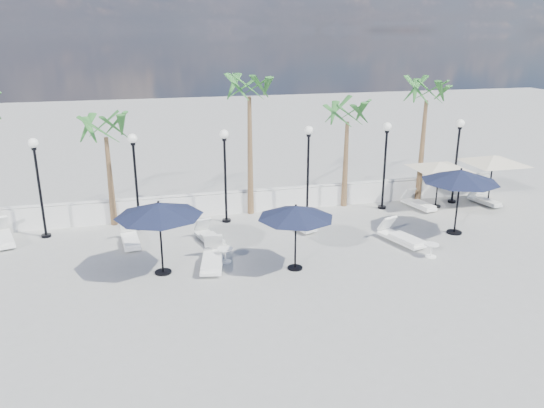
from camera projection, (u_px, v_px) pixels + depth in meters
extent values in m
plane|color=gray|center=(262.00, 293.00, 15.99)|extent=(100.00, 100.00, 0.00)
cube|color=silver|center=(222.00, 204.00, 22.75)|extent=(26.00, 0.30, 0.90)
cube|color=silver|center=(222.00, 192.00, 22.59)|extent=(26.00, 0.12, 0.08)
cylinder|color=black|center=(46.00, 236.00, 20.33)|extent=(0.36, 0.36, 0.10)
cylinder|color=black|center=(40.00, 193.00, 19.80)|extent=(0.10, 0.10, 3.50)
cylinder|color=black|center=(34.00, 149.00, 19.27)|extent=(0.18, 0.18, 0.10)
sphere|color=white|center=(33.00, 143.00, 19.20)|extent=(0.36, 0.36, 0.36)
cylinder|color=black|center=(140.00, 228.00, 21.14)|extent=(0.36, 0.36, 0.10)
cylinder|color=black|center=(137.00, 187.00, 20.61)|extent=(0.10, 0.10, 3.50)
cylinder|color=black|center=(133.00, 144.00, 20.08)|extent=(0.18, 0.18, 0.10)
sphere|color=white|center=(132.00, 138.00, 20.02)|extent=(0.36, 0.36, 0.36)
cylinder|color=black|center=(227.00, 220.00, 21.96)|extent=(0.36, 0.36, 0.10)
cylinder|color=black|center=(225.00, 181.00, 21.43)|extent=(0.10, 0.10, 3.50)
cylinder|color=black|center=(224.00, 139.00, 20.90)|extent=(0.18, 0.18, 0.10)
sphere|color=white|center=(224.00, 134.00, 20.83)|extent=(0.36, 0.36, 0.36)
cylinder|color=black|center=(307.00, 214.00, 22.77)|extent=(0.36, 0.36, 0.10)
cylinder|color=black|center=(308.00, 175.00, 22.24)|extent=(0.10, 0.10, 3.50)
cylinder|color=black|center=(309.00, 135.00, 21.71)|extent=(0.18, 0.18, 0.10)
sphere|color=white|center=(309.00, 130.00, 21.65)|extent=(0.36, 0.36, 0.36)
cylinder|color=black|center=(382.00, 207.00, 23.59)|extent=(0.36, 0.36, 0.10)
cylinder|color=black|center=(384.00, 170.00, 23.06)|extent=(0.10, 0.10, 3.50)
cylinder|color=black|center=(387.00, 132.00, 22.53)|extent=(0.18, 0.18, 0.10)
sphere|color=white|center=(387.00, 127.00, 22.46)|extent=(0.36, 0.36, 0.36)
cylinder|color=black|center=(452.00, 201.00, 24.41)|extent=(0.36, 0.36, 0.10)
cylinder|color=black|center=(456.00, 165.00, 23.88)|extent=(0.10, 0.10, 3.50)
cylinder|color=black|center=(460.00, 128.00, 23.35)|extent=(0.18, 0.18, 0.10)
sphere|color=white|center=(460.00, 123.00, 23.28)|extent=(0.36, 0.36, 0.36)
cone|color=brown|center=(110.00, 182.00, 21.10)|extent=(0.28, 0.28, 3.60)
cone|color=brown|center=(250.00, 157.00, 22.21)|extent=(0.28, 0.28, 5.00)
cone|color=brown|center=(345.00, 165.00, 23.40)|extent=(0.28, 0.28, 3.80)
cone|color=brown|center=(422.00, 151.00, 24.14)|extent=(0.28, 0.28, 4.60)
cube|color=white|center=(3.00, 239.00, 19.68)|extent=(1.22, 2.09, 0.11)
cube|color=white|center=(3.00, 239.00, 19.42)|extent=(0.99, 1.46, 0.11)
cube|color=white|center=(131.00, 241.00, 19.55)|extent=(0.77, 1.80, 0.09)
cube|color=white|center=(131.00, 241.00, 19.31)|extent=(0.67, 1.23, 0.09)
cube|color=white|center=(128.00, 226.00, 20.07)|extent=(0.59, 0.47, 0.55)
cube|color=white|center=(212.00, 262.00, 17.76)|extent=(1.08, 2.14, 0.11)
cube|color=white|center=(212.00, 262.00, 17.46)|extent=(0.90, 1.48, 0.11)
cube|color=white|center=(213.00, 241.00, 18.42)|extent=(0.72, 0.60, 0.64)
cube|color=white|center=(299.00, 225.00, 21.16)|extent=(1.13, 1.84, 0.09)
cube|color=white|center=(302.00, 224.00, 20.94)|extent=(0.91, 1.29, 0.09)
cube|color=white|center=(288.00, 212.00, 21.61)|extent=(0.65, 0.57, 0.54)
cube|color=white|center=(210.00, 239.00, 19.75)|extent=(1.02, 1.86, 0.10)
cube|color=white|center=(212.00, 238.00, 19.51)|extent=(0.84, 1.30, 0.10)
cube|color=white|center=(202.00, 224.00, 20.23)|extent=(0.64, 0.55, 0.55)
cube|color=white|center=(401.00, 239.00, 19.69)|extent=(1.20, 2.06, 0.11)
cube|color=white|center=(407.00, 239.00, 19.44)|extent=(0.98, 1.44, 0.11)
cube|color=white|center=(387.00, 223.00, 20.21)|extent=(0.72, 0.62, 0.61)
cube|color=white|center=(484.00, 202.00, 24.09)|extent=(0.87, 1.66, 0.09)
cube|color=white|center=(489.00, 201.00, 23.88)|extent=(0.73, 1.15, 0.09)
cube|color=white|center=(474.00, 191.00, 24.53)|extent=(0.57, 0.48, 0.49)
cube|color=white|center=(418.00, 205.00, 23.59)|extent=(0.96, 1.85, 0.10)
cube|color=white|center=(422.00, 204.00, 23.35)|extent=(0.80, 1.28, 0.10)
cube|color=white|center=(408.00, 193.00, 24.09)|extent=(0.63, 0.53, 0.55)
cylinder|color=white|center=(226.00, 262.00, 18.13)|extent=(0.40, 0.40, 0.03)
cylinder|color=white|center=(225.00, 255.00, 18.05)|extent=(0.06, 0.06, 0.49)
cylinder|color=white|center=(225.00, 249.00, 17.98)|extent=(0.53, 0.53, 0.03)
cylinder|color=white|center=(431.00, 256.00, 18.54)|extent=(0.38, 0.38, 0.03)
cylinder|color=white|center=(431.00, 251.00, 18.47)|extent=(0.06, 0.06, 0.46)
cylinder|color=white|center=(432.00, 244.00, 18.40)|extent=(0.50, 0.50, 0.03)
cylinder|color=black|center=(163.00, 272.00, 17.31)|extent=(0.54, 0.54, 0.06)
cylinder|color=black|center=(161.00, 239.00, 16.95)|extent=(0.07, 0.07, 2.37)
cone|color=black|center=(159.00, 209.00, 16.63)|extent=(2.81, 2.81, 0.44)
sphere|color=black|center=(158.00, 202.00, 16.55)|extent=(0.08, 0.08, 0.08)
cylinder|color=black|center=(295.00, 268.00, 17.62)|extent=(0.50, 0.50, 0.05)
cylinder|color=black|center=(295.00, 238.00, 17.30)|extent=(0.06, 0.06, 2.16)
cone|color=black|center=(296.00, 212.00, 17.01)|extent=(2.52, 2.52, 0.40)
sphere|color=black|center=(296.00, 205.00, 16.94)|extent=(0.07, 0.07, 0.07)
cylinder|color=black|center=(454.00, 232.00, 20.72)|extent=(0.59, 0.59, 0.06)
cylinder|color=black|center=(458.00, 203.00, 20.34)|extent=(0.07, 0.07, 2.51)
cone|color=black|center=(461.00, 176.00, 20.00)|extent=(2.93, 2.93, 0.47)
sphere|color=black|center=(461.00, 169.00, 19.92)|extent=(0.08, 0.08, 0.08)
cylinder|color=black|center=(435.00, 206.00, 23.82)|extent=(0.46, 0.46, 0.05)
cylinder|color=black|center=(438.00, 185.00, 23.51)|extent=(0.06, 0.06, 2.05)
pyramid|color=beige|center=(440.00, 162.00, 23.18)|extent=(4.54, 4.54, 0.31)
cylinder|color=black|center=(488.00, 203.00, 24.25)|extent=(0.52, 0.52, 0.06)
cylinder|color=black|center=(491.00, 180.00, 23.91)|extent=(0.07, 0.07, 2.23)
pyramid|color=beige|center=(494.00, 155.00, 23.55)|extent=(4.84, 4.84, 0.35)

